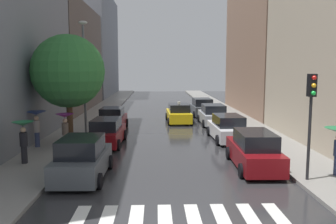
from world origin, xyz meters
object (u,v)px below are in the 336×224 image
object	(u,v)px
parked_car_left_third	(113,119)
pedestrian_near_tree	(65,124)
parked_car_right_fourth	(202,108)
pedestrian_foreground	(23,133)
traffic_light_right_corner	(311,103)
pedestrian_by_kerb	(36,120)
parked_car_right_second	(228,128)
lamp_post_left	(84,70)
parked_car_left_nearest	(82,159)
parked_car_right_third	(213,115)
parked_car_left_second	(107,133)
parked_car_right_nearest	(254,151)
street_tree_left	(68,71)
taxi_midroad	(179,114)

from	to	relation	value
parked_car_left_third	pedestrian_near_tree	size ratio (longest dim) A/B	2.07
parked_car_right_fourth	pedestrian_foreground	bearing A→B (deg)	145.38
pedestrian_near_tree	traffic_light_right_corner	world-z (taller)	traffic_light_right_corner
parked_car_right_fourth	pedestrian_by_kerb	distance (m)	17.86
parked_car_right_fourth	pedestrian_by_kerb	bearing A→B (deg)	137.88
parked_car_right_second	lamp_post_left	distance (m)	10.33
parked_car_left_nearest	parked_car_left_third	bearing A→B (deg)	2.16
parked_car_right_third	parked_car_right_fourth	size ratio (longest dim) A/B	1.00
parked_car_left_second	parked_car_right_nearest	world-z (taller)	parked_car_right_nearest
pedestrian_by_kerb	lamp_post_left	size ratio (longest dim) A/B	0.27
pedestrian_by_kerb	street_tree_left	world-z (taller)	street_tree_left
pedestrian_by_kerb	parked_car_right_second	bearing A→B (deg)	59.21
pedestrian_near_tree	lamp_post_left	world-z (taller)	lamp_post_left
parked_car_left_second	parked_car_left_third	world-z (taller)	parked_car_left_third
pedestrian_near_tree	parked_car_left_nearest	bearing A→B (deg)	-42.38
parked_car_right_third	lamp_post_left	size ratio (longest dim) A/B	0.57
parked_car_right_nearest	street_tree_left	distance (m)	11.53
pedestrian_near_tree	lamp_post_left	size ratio (longest dim) A/B	0.26
parked_car_right_second	lamp_post_left	bearing A→B (deg)	77.41
parked_car_left_third	pedestrian_foreground	distance (m)	10.26
parked_car_left_nearest	street_tree_left	size ratio (longest dim) A/B	0.65
parked_car_left_third	taxi_midroad	world-z (taller)	taxi_midroad
parked_car_left_third	parked_car_right_third	xyz separation A→B (m)	(7.96, 2.13, -0.01)
parked_car_right_fourth	lamp_post_left	size ratio (longest dim) A/B	0.57
pedestrian_by_kerb	traffic_light_right_corner	world-z (taller)	traffic_light_right_corner
parked_car_right_third	pedestrian_foreground	bearing A→B (deg)	136.49
parked_car_right_nearest	pedestrian_near_tree	size ratio (longest dim) A/B	2.40
parked_car_right_second	taxi_midroad	xyz separation A→B (m)	(-2.69, 7.44, -0.01)
parked_car_left_nearest	lamp_post_left	world-z (taller)	lamp_post_left
parked_car_right_fourth	taxi_midroad	xyz separation A→B (m)	(-2.53, -4.17, -0.04)
traffic_light_right_corner	parked_car_left_third	bearing A→B (deg)	126.67
parked_car_left_nearest	traffic_light_right_corner	world-z (taller)	traffic_light_right_corner
parked_car_right_third	taxi_midroad	xyz separation A→B (m)	(-2.74, 1.24, -0.02)
parked_car_right_fourth	taxi_midroad	world-z (taller)	taxi_midroad
parked_car_left_second	parked_car_right_nearest	xyz separation A→B (m)	(7.57, -5.23, 0.05)
parked_car_left_third	traffic_light_right_corner	distance (m)	16.01
parked_car_left_third	taxi_midroad	distance (m)	6.22
pedestrian_foreground	street_tree_left	bearing A→B (deg)	-8.50
parked_car_left_second	street_tree_left	distance (m)	4.28
parked_car_right_third	parked_car_right_nearest	bearing A→B (deg)	178.67
traffic_light_right_corner	parked_car_right_third	bearing A→B (deg)	95.71
parked_car_left_third	pedestrian_by_kerb	world-z (taller)	pedestrian_by_kerb
traffic_light_right_corner	taxi_midroad	bearing A→B (deg)	104.73
street_tree_left	parked_car_right_third	bearing A→B (deg)	37.49
parked_car_right_second	parked_car_left_third	bearing A→B (deg)	60.94
parked_car_right_nearest	parked_car_right_third	bearing A→B (deg)	1.08
taxi_midroad	pedestrian_near_tree	world-z (taller)	pedestrian_near_tree
parked_car_left_second	lamp_post_left	distance (m)	5.09
pedestrian_near_tree	taxi_midroad	bearing A→B (deg)	81.71
parked_car_left_second	parked_car_left_third	bearing A→B (deg)	5.49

